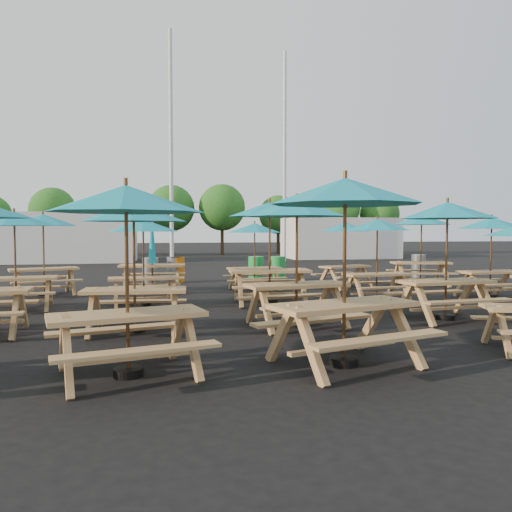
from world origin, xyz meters
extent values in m
plane|color=black|center=(0.00, 0.00, 0.00)|extent=(120.00, 120.00, 0.00)
cube|color=tan|center=(-5.85, -0.03, 0.73)|extent=(1.83, 0.87, 0.06)
cube|color=tan|center=(-5.78, -0.67, 0.44)|extent=(1.78, 0.44, 0.04)
cube|color=tan|center=(-5.92, 0.62, 0.44)|extent=(1.78, 0.44, 0.04)
cylinder|color=black|center=(-5.85, -0.03, 0.05)|extent=(0.35, 0.35, 0.10)
cylinder|color=brown|center=(-5.85, -0.03, 1.13)|extent=(0.04, 0.04, 2.26)
cone|color=teal|center=(-5.85, -0.03, 2.08)|extent=(2.00, 2.00, 0.31)
cube|color=tan|center=(-5.80, 2.61, 0.73)|extent=(1.91, 1.24, 0.06)
cube|color=tan|center=(-5.59, 1.99, 0.45)|extent=(1.77, 0.82, 0.04)
cube|color=tan|center=(-6.02, 3.23, 0.45)|extent=(1.77, 0.82, 0.04)
cylinder|color=black|center=(-5.80, 2.61, 0.05)|extent=(0.36, 0.36, 0.10)
cylinder|color=brown|center=(-5.80, 2.61, 1.14)|extent=(0.04, 0.04, 2.28)
cone|color=teal|center=(-5.80, 2.61, 2.10)|extent=(2.33, 2.33, 0.32)
cube|color=tan|center=(-3.04, -5.78, 0.77)|extent=(2.00, 1.16, 0.06)
cube|color=tan|center=(-2.88, -6.45, 0.47)|extent=(1.88, 0.70, 0.04)
cube|color=tan|center=(-3.21, -5.11, 0.47)|extent=(1.88, 0.70, 0.04)
cylinder|color=black|center=(-3.04, -5.78, 0.05)|extent=(0.38, 0.38, 0.10)
cylinder|color=brown|center=(-3.04, -5.78, 1.20)|extent=(0.05, 0.05, 2.40)
cone|color=teal|center=(-3.04, -5.78, 2.21)|extent=(2.34, 2.34, 0.33)
cube|color=tan|center=(-3.09, -3.00, 0.75)|extent=(1.86, 0.82, 0.06)
cube|color=tan|center=(-3.13, -3.67, 0.45)|extent=(1.83, 0.37, 0.04)
cube|color=tan|center=(-3.04, -2.34, 0.45)|extent=(1.83, 0.37, 0.04)
cylinder|color=black|center=(-3.09, -3.00, 0.05)|extent=(0.36, 0.36, 0.10)
cylinder|color=brown|center=(-3.09, -3.00, 1.16)|extent=(0.04, 0.04, 2.32)
cone|color=teal|center=(-3.09, -3.00, 2.14)|extent=(1.98, 1.98, 0.32)
cube|color=tan|center=(-3.02, 0.02, 0.68)|extent=(1.68, 0.76, 0.05)
cube|color=tan|center=(-2.97, -0.59, 0.41)|extent=(1.65, 0.35, 0.04)
cube|color=tan|center=(-3.06, 0.62, 0.41)|extent=(1.65, 0.35, 0.04)
cylinder|color=black|center=(-3.02, 0.02, 0.05)|extent=(0.33, 0.33, 0.09)
cylinder|color=brown|center=(-3.02, 0.02, 1.05)|extent=(0.04, 0.04, 2.10)
cone|color=teal|center=(-3.02, 0.02, 1.93)|extent=(1.80, 1.80, 0.29)
cube|color=tan|center=(-2.85, 2.83, 0.78)|extent=(1.94, 0.87, 0.06)
cube|color=tan|center=(-2.90, 2.14, 0.47)|extent=(1.91, 0.40, 0.04)
cube|color=tan|center=(-2.80, 3.52, 0.47)|extent=(1.91, 0.40, 0.04)
cylinder|color=black|center=(-2.85, 2.83, 0.05)|extent=(0.38, 0.38, 0.11)
cylinder|color=brown|center=(-2.85, 2.83, 1.21)|extent=(0.05, 0.05, 2.42)
cone|color=teal|center=(-2.85, 2.83, 1.63)|extent=(0.23, 0.23, 1.58)
cube|color=tan|center=(-0.22, -5.81, 0.82)|extent=(2.12, 1.29, 0.07)
cube|color=tan|center=(-0.01, -6.51, 0.50)|extent=(1.99, 0.82, 0.04)
cube|color=tan|center=(-0.42, -5.11, 0.50)|extent=(1.99, 0.82, 0.04)
cylinder|color=black|center=(-0.22, -5.81, 0.06)|extent=(0.40, 0.40, 0.11)
cylinder|color=brown|center=(-0.22, -5.81, 1.27)|extent=(0.05, 0.05, 2.54)
cone|color=teal|center=(-0.22, -5.81, 2.34)|extent=(2.53, 2.53, 0.35)
cube|color=tan|center=(-0.10, -3.04, 0.78)|extent=(2.00, 1.02, 0.06)
cube|color=tan|center=(0.00, -3.74, 0.48)|extent=(1.93, 0.55, 0.04)
cube|color=tan|center=(-0.21, -2.35, 0.48)|extent=(1.93, 0.55, 0.04)
cylinder|color=black|center=(-0.10, -3.04, 0.05)|extent=(0.38, 0.38, 0.11)
cylinder|color=brown|center=(-0.10, -3.04, 1.22)|extent=(0.05, 0.05, 2.44)
cone|color=teal|center=(-0.10, -3.04, 2.25)|extent=(2.23, 2.23, 0.34)
cube|color=tan|center=(0.03, -0.12, 0.81)|extent=(2.02, 0.88, 0.07)
cube|color=tan|center=(-0.01, -0.84, 0.49)|extent=(1.99, 0.38, 0.04)
cube|color=tan|center=(0.07, 0.61, 0.49)|extent=(1.99, 0.38, 0.04)
cylinder|color=black|center=(0.03, -0.12, 0.05)|extent=(0.40, 0.40, 0.11)
cylinder|color=brown|center=(0.03, -0.12, 1.26)|extent=(0.05, 0.05, 2.53)
cone|color=teal|center=(0.03, -0.12, 2.33)|extent=(2.14, 2.14, 0.35)
cube|color=tan|center=(0.20, 2.74, 0.66)|extent=(1.68, 0.86, 0.05)
cube|color=tan|center=(0.29, 2.16, 0.40)|extent=(1.62, 0.46, 0.04)
cube|color=tan|center=(0.11, 3.32, 0.40)|extent=(1.62, 0.46, 0.04)
cylinder|color=black|center=(0.20, 2.74, 0.04)|extent=(0.32, 0.32, 0.09)
cylinder|color=brown|center=(0.20, 2.74, 1.02)|extent=(0.04, 0.04, 2.05)
cone|color=teal|center=(0.20, 2.74, 1.89)|extent=(1.88, 1.88, 0.29)
cube|color=tan|center=(3.07, -2.95, 0.78)|extent=(1.95, 0.90, 0.06)
cube|color=tan|center=(3.14, -3.64, 0.47)|extent=(1.90, 0.43, 0.04)
cube|color=tan|center=(3.01, -2.26, 0.47)|extent=(1.90, 0.43, 0.04)
cylinder|color=black|center=(3.07, -2.95, 0.05)|extent=(0.38, 0.38, 0.10)
cylinder|color=brown|center=(3.07, -2.95, 1.21)|extent=(0.05, 0.05, 2.41)
cone|color=teal|center=(3.07, -2.95, 2.22)|extent=(2.11, 2.11, 0.34)
cube|color=tan|center=(2.83, -0.19, 0.68)|extent=(1.71, 0.79, 0.06)
cube|color=tan|center=(2.88, -0.80, 0.42)|extent=(1.68, 0.37, 0.04)
cube|color=tan|center=(2.78, 0.42, 0.42)|extent=(1.68, 0.37, 0.04)
cylinder|color=black|center=(2.83, -0.19, 0.05)|extent=(0.33, 0.33, 0.09)
cylinder|color=brown|center=(2.83, -0.19, 1.06)|extent=(0.04, 0.04, 2.13)
cone|color=teal|center=(2.83, -0.19, 1.96)|extent=(1.85, 1.85, 0.30)
cube|color=tan|center=(3.11, 2.74, 0.67)|extent=(1.75, 1.13, 0.05)
cube|color=tan|center=(3.31, 2.17, 0.41)|extent=(1.62, 0.74, 0.04)
cube|color=tan|center=(2.92, 3.30, 0.41)|extent=(1.62, 0.74, 0.04)
cylinder|color=black|center=(3.11, 2.74, 0.05)|extent=(0.33, 0.33, 0.09)
cylinder|color=brown|center=(3.11, 2.74, 1.04)|extent=(0.04, 0.04, 2.09)
cone|color=teal|center=(3.11, 2.74, 1.92)|extent=(2.13, 2.13, 0.29)
cube|color=tan|center=(6.06, -0.26, 0.70)|extent=(1.75, 0.78, 0.06)
cube|color=tan|center=(6.10, -0.88, 0.43)|extent=(1.72, 0.36, 0.04)
cube|color=tan|center=(6.01, 0.37, 0.43)|extent=(1.72, 0.36, 0.04)
cylinder|color=black|center=(6.06, -0.26, 0.05)|extent=(0.34, 0.34, 0.09)
cylinder|color=brown|center=(6.06, -0.26, 1.09)|extent=(0.04, 0.04, 2.18)
cone|color=teal|center=(6.06, -0.26, 2.01)|extent=(1.87, 1.87, 0.30)
cube|color=tan|center=(5.74, 2.80, 0.75)|extent=(1.93, 1.02, 0.06)
cube|color=tan|center=(5.62, 2.13, 0.46)|extent=(1.85, 0.57, 0.04)
cube|color=tan|center=(5.86, 3.46, 0.46)|extent=(1.85, 0.57, 0.04)
cylinder|color=black|center=(5.74, 2.80, 0.05)|extent=(0.37, 0.37, 0.10)
cylinder|color=brown|center=(5.74, 2.80, 1.17)|extent=(0.04, 0.04, 2.35)
cone|color=teal|center=(5.74, 2.80, 2.16)|extent=(2.18, 2.18, 0.33)
cylinder|color=gray|center=(-2.95, 5.18, 0.44)|extent=(0.54, 0.54, 0.87)
cylinder|color=gray|center=(-2.12, 5.46, 0.44)|extent=(0.54, 0.54, 0.87)
cylinder|color=orange|center=(-2.05, 5.46, 0.44)|extent=(0.54, 0.54, 0.87)
cylinder|color=green|center=(0.75, 5.38, 0.44)|extent=(0.54, 0.54, 0.87)
cylinder|color=green|center=(1.53, 5.28, 0.44)|extent=(0.54, 0.54, 0.87)
cylinder|color=gray|center=(7.16, 5.48, 0.44)|extent=(0.54, 0.54, 0.87)
cylinder|color=silver|center=(-2.00, 14.00, 6.00)|extent=(0.20, 0.20, 12.00)
cylinder|color=silver|center=(4.50, 16.00, 6.00)|extent=(0.20, 0.20, 12.00)
cube|color=silver|center=(-8.00, 18.00, 1.40)|extent=(8.00, 4.00, 2.80)
cube|color=silver|center=(9.00, 19.00, 1.30)|extent=(7.00, 4.00, 2.60)
cylinder|color=#382314|center=(-9.74, 23.90, 1.07)|extent=(0.24, 0.24, 2.14)
sphere|color=#1E5919|center=(-9.74, 23.90, 3.16)|extent=(3.11, 3.11, 3.11)
cylinder|color=#382314|center=(-6.39, 23.65, 0.89)|extent=(0.24, 0.24, 1.78)
sphere|color=#1E5919|center=(-6.39, 23.65, 2.63)|extent=(2.59, 2.59, 2.59)
cylinder|color=#382314|center=(-1.75, 24.72, 1.16)|extent=(0.24, 0.24, 2.31)
sphere|color=#1E5919|center=(-1.75, 24.72, 3.41)|extent=(3.36, 3.36, 3.36)
cylinder|color=#382314|center=(1.90, 24.26, 1.17)|extent=(0.24, 0.24, 2.35)
sphere|color=#1E5919|center=(1.90, 24.26, 3.47)|extent=(3.41, 3.41, 3.41)
cylinder|color=#382314|center=(6.22, 24.67, 1.01)|extent=(0.24, 0.24, 2.02)
sphere|color=#1E5919|center=(6.22, 24.67, 2.98)|extent=(2.94, 2.94, 2.94)
cylinder|color=#382314|center=(10.23, 22.90, 1.16)|extent=(0.24, 0.24, 2.32)
sphere|color=#1E5919|center=(10.23, 22.90, 3.43)|extent=(3.38, 3.38, 3.38)
cylinder|color=#382314|center=(13.63, 22.92, 1.02)|extent=(0.24, 0.24, 2.03)
sphere|color=#1E5919|center=(13.63, 22.92, 3.00)|extent=(2.95, 2.95, 2.95)
camera|label=1|loc=(-2.65, -12.11, 1.83)|focal=35.00mm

